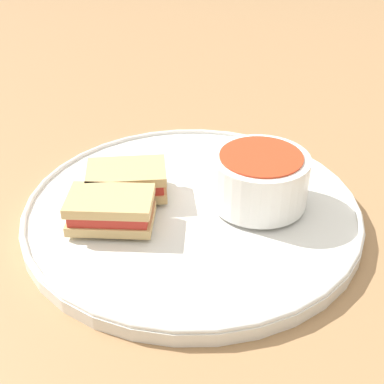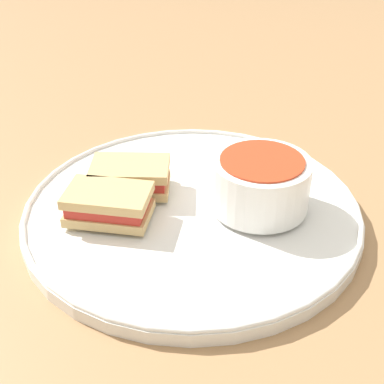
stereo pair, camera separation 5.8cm
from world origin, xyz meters
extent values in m
plane|color=#9E754C|center=(0.00, 0.00, 0.00)|extent=(2.40, 2.40, 0.00)
cylinder|color=white|center=(0.00, 0.00, 0.01)|extent=(0.37, 0.37, 0.01)
torus|color=white|center=(0.00, 0.00, 0.02)|extent=(0.37, 0.37, 0.01)
cylinder|color=white|center=(-0.02, -0.07, 0.02)|extent=(0.06, 0.06, 0.01)
cylinder|color=white|center=(-0.02, -0.07, 0.05)|extent=(0.10, 0.10, 0.06)
cylinder|color=red|center=(-0.02, -0.07, 0.07)|extent=(0.09, 0.09, 0.01)
cube|color=silver|center=(0.06, -0.09, 0.02)|extent=(0.07, 0.04, 0.00)
ellipsoid|color=silver|center=(0.11, -0.07, 0.02)|extent=(0.04, 0.04, 0.01)
cube|color=tan|center=(0.04, 0.06, 0.02)|extent=(0.07, 0.10, 0.01)
cube|color=#B72D23|center=(0.04, 0.06, 0.04)|extent=(0.07, 0.09, 0.01)
cube|color=tan|center=(0.04, 0.06, 0.05)|extent=(0.07, 0.10, 0.01)
cube|color=tan|center=(-0.01, 0.09, 0.02)|extent=(0.08, 0.10, 0.01)
cube|color=#B72D23|center=(-0.01, 0.09, 0.04)|extent=(0.08, 0.09, 0.01)
cube|color=tan|center=(-0.01, 0.09, 0.05)|extent=(0.08, 0.10, 0.01)
camera|label=1|loc=(-0.46, 0.15, 0.35)|focal=50.00mm
camera|label=2|loc=(-0.47, 0.09, 0.35)|focal=50.00mm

